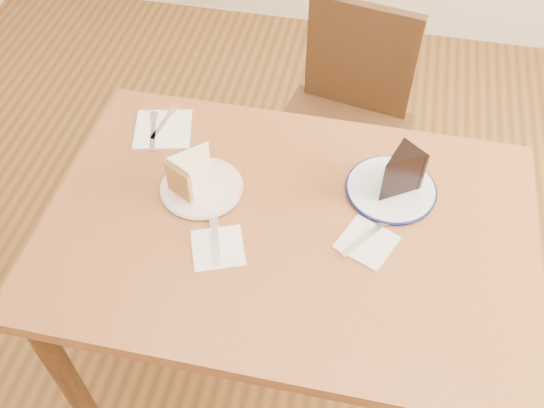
{
  "coord_description": "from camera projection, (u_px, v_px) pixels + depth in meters",
  "views": [
    {
      "loc": [
        0.15,
        -0.9,
        1.92
      ],
      "look_at": [
        -0.04,
        0.01,
        0.8
      ],
      "focal_mm": 40.0,
      "sensor_mm": 36.0,
      "label": 1
    }
  ],
  "objects": [
    {
      "name": "napkin_cream",
      "position": [
        218.0,
        248.0,
        1.43
      ],
      "size": [
        0.16,
        0.16,
        0.0
      ],
      "primitive_type": "cube",
      "rotation": [
        0.0,
        0.0,
        0.37
      ],
      "color": "white",
      "rests_on": "table"
    },
    {
      "name": "fork_spare",
      "position": [
        163.0,
        123.0,
        1.7
      ],
      "size": [
        0.04,
        0.14,
        0.0
      ],
      "primitive_type": "cube",
      "rotation": [
        0.0,
        0.0,
        -0.15
      ],
      "color": "white",
      "rests_on": "napkin_spare"
    },
    {
      "name": "plate_navy",
      "position": [
        391.0,
        189.0,
        1.55
      ],
      "size": [
        0.22,
        0.22,
        0.01
      ],
      "primitive_type": "cylinder",
      "color": "white",
      "rests_on": "table"
    },
    {
      "name": "knife_spare",
      "position": [
        153.0,
        131.0,
        1.68
      ],
      "size": [
        0.06,
        0.16,
        0.0
      ],
      "primitive_type": "cube",
      "rotation": [
        0.0,
        0.0,
        0.3
      ],
      "color": "white",
      "rests_on": "napkin_spare"
    },
    {
      "name": "ground",
      "position": [
        284.0,
        359.0,
        2.06
      ],
      "size": [
        4.0,
        4.0,
        0.0
      ],
      "primitive_type": "plane",
      "color": "#492E13",
      "rests_on": "ground"
    },
    {
      "name": "fork_cream",
      "position": [
        216.0,
        241.0,
        1.44
      ],
      "size": [
        0.06,
        0.14,
        0.0
      ],
      "primitive_type": "cube",
      "rotation": [
        0.0,
        0.0,
        0.35
      ],
      "color": "silver",
      "rests_on": "napkin_cream"
    },
    {
      "name": "napkin_spare",
      "position": [
        163.0,
        129.0,
        1.7
      ],
      "size": [
        0.19,
        0.19,
        0.0
      ],
      "primitive_type": "cube",
      "rotation": [
        0.0,
        0.0,
        0.24
      ],
      "color": "white",
      "rests_on": "table"
    },
    {
      "name": "napkin_navy",
      "position": [
        367.0,
        242.0,
        1.44
      ],
      "size": [
        0.16,
        0.16,
        0.0
      ],
      "primitive_type": "cube",
      "rotation": [
        0.0,
        0.0,
        -0.41
      ],
      "color": "white",
      "rests_on": "table"
    },
    {
      "name": "knife_navy",
      "position": [
        367.0,
        236.0,
        1.45
      ],
      "size": [
        0.11,
        0.15,
        0.0
      ],
      "primitive_type": "cube",
      "rotation": [
        0.0,
        0.0,
        -0.63
      ],
      "color": "silver",
      "rests_on": "napkin_navy"
    },
    {
      "name": "table",
      "position": [
        288.0,
        248.0,
        1.56
      ],
      "size": [
        1.2,
        0.8,
        0.75
      ],
      "color": "brown",
      "rests_on": "ground"
    },
    {
      "name": "chair_far",
      "position": [
        342.0,
        127.0,
        2.08
      ],
      "size": [
        0.51,
        0.51,
        0.88
      ],
      "rotation": [
        0.0,
        0.0,
        2.95
      ],
      "color": "black",
      "rests_on": "ground"
    },
    {
      "name": "chocolate_cake",
      "position": [
        396.0,
        176.0,
        1.49
      ],
      "size": [
        0.12,
        0.13,
        0.11
      ],
      "primitive_type": null,
      "rotation": [
        0.0,
        0.0,
        2.48
      ],
      "color": "black",
      "rests_on": "plate_navy"
    },
    {
      "name": "carrot_cake",
      "position": [
        195.0,
        169.0,
        1.52
      ],
      "size": [
        0.12,
        0.13,
        0.09
      ],
      "primitive_type": null,
      "rotation": [
        0.0,
        0.0,
        -0.48
      ],
      "color": "beige",
      "rests_on": "plate_cream"
    },
    {
      "name": "plate_cream",
      "position": [
        202.0,
        188.0,
        1.55
      ],
      "size": [
        0.2,
        0.2,
        0.01
      ],
      "primitive_type": "cylinder",
      "color": "silver",
      "rests_on": "table"
    }
  ]
}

